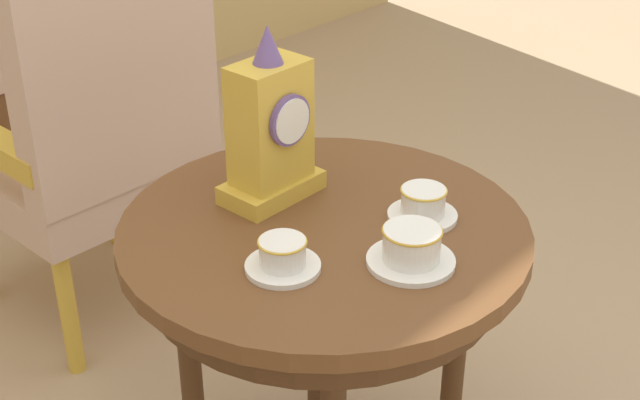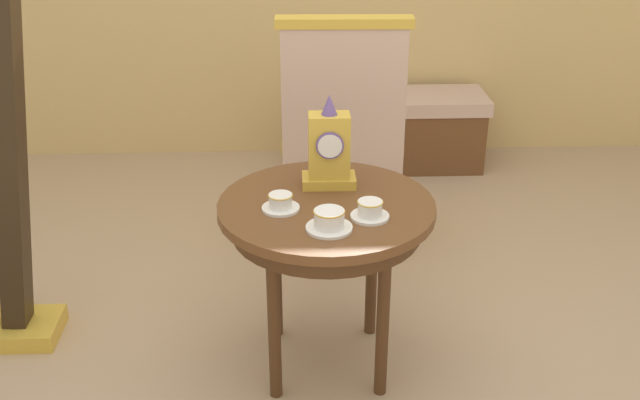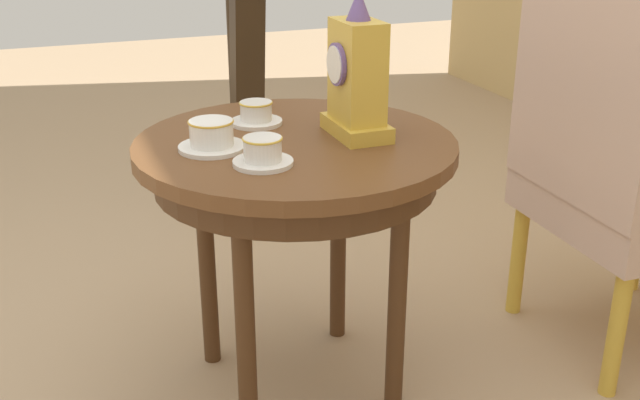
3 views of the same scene
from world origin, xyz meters
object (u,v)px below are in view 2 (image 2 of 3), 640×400
teacup_left (281,203)px  teacup_center (370,210)px  armchair (342,135)px  window_bench (397,130)px  teacup_right (329,221)px  mantel_clock (329,150)px  side_table (326,223)px

teacup_left → teacup_center: teacup_center is taller
armchair → window_bench: (0.40, 1.06, -0.37)m
window_bench → teacup_center: bearing=-100.6°
teacup_right → mantel_clock: (0.02, 0.34, 0.10)m
teacup_left → teacup_right: (0.15, -0.15, 0.01)m
teacup_left → teacup_right: bearing=-43.9°
mantel_clock → window_bench: size_ratio=0.33×
window_bench → side_table: bearing=-105.1°
armchair → window_bench: 1.19m
teacup_left → mantel_clock: (0.17, 0.19, 0.11)m
armchair → teacup_center: bearing=-88.4°
teacup_right → side_table: bearing=89.8°
teacup_right → teacup_center: teacup_right is taller
teacup_right → teacup_center: bearing=28.9°
teacup_center → mantel_clock: bearing=114.7°
mantel_clock → armchair: bearing=82.5°
side_table → window_bench: 2.00m
side_table → mantel_clock: mantel_clock is taller
side_table → mantel_clock: 0.26m
teacup_right → armchair: 1.05m
teacup_left → window_bench: bearing=71.1°
mantel_clock → window_bench: bearing=74.2°
teacup_left → side_table: bearing=16.5°
side_table → teacup_center: 0.21m
window_bench → teacup_left: bearing=-108.9°
window_bench → mantel_clock: bearing=-105.8°
side_table → window_bench: bearing=74.9°
teacup_center → window_bench: size_ratio=0.12×
teacup_left → armchair: (0.26, 0.89, -0.10)m
teacup_left → mantel_clock: size_ratio=0.38×
side_table → teacup_left: bearing=-163.5°
side_table → window_bench: side_table is taller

